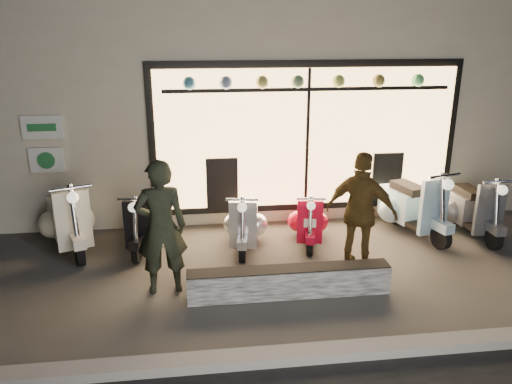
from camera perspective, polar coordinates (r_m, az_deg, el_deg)
ground at (r=7.36m, az=2.67°, el=-9.18°), size 40.00×40.00×0.00m
kerb at (r=5.66m, az=6.26°, el=-17.93°), size 40.00×0.25×0.12m
shop_building at (r=11.54m, az=-1.41°, el=11.90°), size 10.20×6.23×4.20m
graffiti_barrier at (r=6.70m, az=3.80°, el=-10.20°), size 2.68×0.28×0.40m
scooter_silver at (r=8.14m, az=-1.27°, el=-3.39°), size 0.56×1.34×0.95m
scooter_red at (r=8.36m, az=6.00°, el=-3.08°), size 0.55×1.25×0.89m
scooter_black at (r=8.32m, az=-12.40°, el=-3.32°), size 0.56×1.35×0.96m
scooter_cream at (r=8.61m, az=-20.71°, el=-2.80°), size 0.91×1.60×1.16m
scooter_blue at (r=9.05m, az=17.08°, el=-1.37°), size 0.79×1.64×1.17m
scooter_grey at (r=9.38m, az=23.19°, el=-1.60°), size 0.49×1.51×1.08m
man at (r=6.62m, az=-10.80°, el=-4.01°), size 0.71×0.51×1.84m
woman at (r=7.29m, az=11.94°, el=-2.27°), size 1.10×0.93×1.76m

